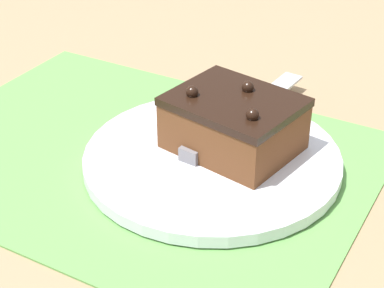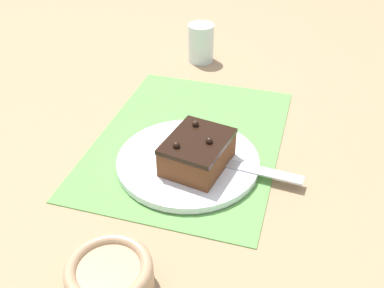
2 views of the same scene
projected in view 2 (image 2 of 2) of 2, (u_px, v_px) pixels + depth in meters
The scene contains 7 objects.
ground_plane at pixel (189, 140), 0.86m from camera, with size 3.00×3.00×0.00m, color #9E7F5B.
placemat_woven at pixel (189, 139), 0.86m from camera, with size 0.46×0.34×0.00m, color #609E4C.
cake_plate at pixel (188, 161), 0.79m from camera, with size 0.25×0.25×0.01m.
chocolate_cake at pixel (197, 152), 0.76m from camera, with size 0.13×0.11×0.06m.
serving_knife at pixel (215, 159), 0.78m from camera, with size 0.04×0.23×0.01m.
drinking_glass at pixel (201, 43), 1.11m from camera, with size 0.06×0.06×0.09m.
small_bowl at pixel (107, 276), 0.57m from camera, with size 0.11×0.11×0.05m.
Camera 2 is at (-0.67, -0.20, 0.50)m, focal length 42.00 mm.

